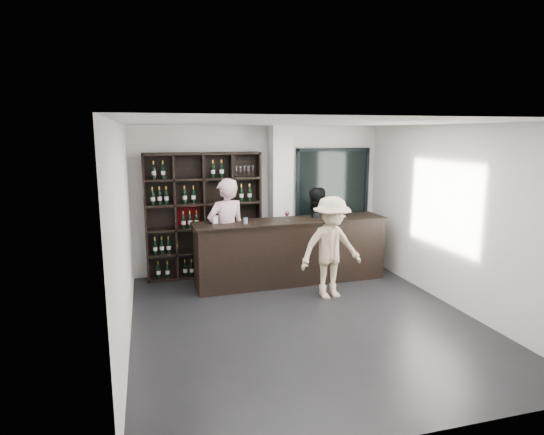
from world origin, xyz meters
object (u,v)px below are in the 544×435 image
object	(u,v)px
customer	(331,248)
tasting_counter	(291,251)
taster_pink	(227,233)
wine_shelf	(204,216)
taster_black	(314,232)

from	to	relation	value
customer	tasting_counter	bearing A→B (deg)	106.48
tasting_counter	taster_pink	distance (m)	1.26
wine_shelf	taster_pink	bearing A→B (deg)	-66.59
taster_pink	customer	distance (m)	1.89
tasting_counter	customer	bearing A→B (deg)	-68.49
tasting_counter	taster_pink	xyz separation A→B (m)	(-1.19, 0.10, 0.39)
tasting_counter	taster_pink	world-z (taller)	taster_pink
wine_shelf	taster_black	xyz separation A→B (m)	(2.07, -0.51, -0.33)
tasting_counter	wine_shelf	bearing A→B (deg)	149.46
wine_shelf	taster_black	world-z (taller)	wine_shelf
wine_shelf	tasting_counter	xyz separation A→B (m)	(1.50, -0.82, -0.60)
tasting_counter	customer	world-z (taller)	customer
wine_shelf	customer	bearing A→B (deg)	-42.38
wine_shelf	tasting_counter	size ratio (longest dim) A/B	0.67
taster_black	taster_pink	bearing A→B (deg)	-5.31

